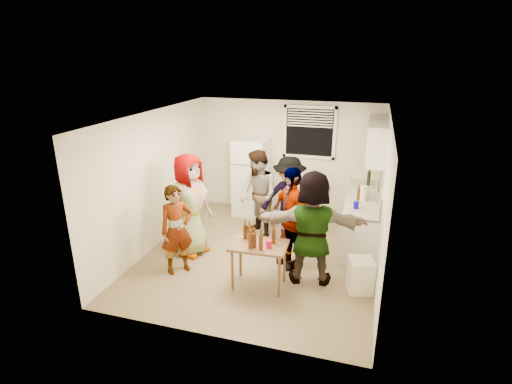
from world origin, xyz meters
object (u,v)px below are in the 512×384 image
(wine_bottle, at_px, (368,185))
(guest_back_right, at_px, (288,240))
(beer_bottle_counter, at_px, (358,200))
(refrigerator, at_px, (251,177))
(guest_back_left, at_px, (258,236))
(kettle, at_px, (361,196))
(guest_orange, at_px, (309,280))
(serving_table, at_px, (259,286))
(guest_grey, at_px, (193,252))
(guest_stripe, at_px, (180,270))
(guest_black, at_px, (290,264))
(beer_bottle_table, at_px, (249,240))
(blue_cup, at_px, (356,208))
(trash_bin, at_px, (360,276))
(red_cup, at_px, (269,247))

(wine_bottle, relative_size, guest_back_right, 0.17)
(beer_bottle_counter, bearing_deg, wine_bottle, 81.09)
(refrigerator, distance_m, guest_back_left, 1.49)
(refrigerator, relative_size, wine_bottle, 6.04)
(kettle, distance_m, guest_orange, 2.05)
(serving_table, bearing_deg, guest_grey, 153.92)
(refrigerator, distance_m, wine_bottle, 2.50)
(guest_back_right, distance_m, guest_orange, 1.47)
(guest_stripe, relative_size, guest_black, 0.86)
(kettle, distance_m, guest_black, 1.91)
(kettle, height_order, serving_table, kettle)
(beer_bottle_table, distance_m, guest_back_right, 1.78)
(refrigerator, distance_m, guest_grey, 2.32)
(guest_stripe, distance_m, guest_back_left, 1.87)
(kettle, distance_m, guest_back_right, 1.63)
(serving_table, distance_m, beer_bottle_table, 0.75)
(blue_cup, height_order, guest_back_left, blue_cup)
(blue_cup, relative_size, guest_grey, 0.07)
(blue_cup, height_order, trash_bin, blue_cup)
(guest_grey, xyz_separation_m, guest_back_right, (1.57, 0.99, 0.00))
(beer_bottle_table, bearing_deg, guest_stripe, -178.15)
(serving_table, bearing_deg, beer_bottle_table, 150.36)
(wine_bottle, height_order, blue_cup, wine_bottle)
(beer_bottle_counter, bearing_deg, kettle, 77.97)
(guest_stripe, bearing_deg, red_cup, -52.18)
(guest_grey, relative_size, guest_back_right, 1.11)
(blue_cup, distance_m, guest_grey, 3.04)
(kettle, distance_m, trash_bin, 1.90)
(serving_table, bearing_deg, red_cup, -17.25)
(serving_table, distance_m, guest_back_right, 1.71)
(guest_orange, bearing_deg, guest_grey, -17.15)
(blue_cup, xyz_separation_m, red_cup, (-1.16, -1.50, -0.18))
(red_cup, distance_m, guest_black, 1.13)
(guest_grey, xyz_separation_m, guest_stripe, (0.07, -0.66, 0.00))
(wine_bottle, bearing_deg, guest_grey, -144.68)
(blue_cup, bearing_deg, guest_stripe, -153.16)
(guest_grey, bearing_deg, guest_orange, -80.67)
(blue_cup, height_order, guest_black, blue_cup)
(beer_bottle_table, bearing_deg, kettle, 51.72)
(red_cup, bearing_deg, guest_back_right, 92.62)
(blue_cup, bearing_deg, trash_bin, -80.63)
(kettle, xyz_separation_m, guest_stripe, (-2.80, -2.04, -0.90))
(wine_bottle, xyz_separation_m, guest_stripe, (-2.90, -2.76, -0.90))
(wine_bottle, bearing_deg, serving_table, -117.89)
(beer_bottle_counter, relative_size, guest_back_left, 0.13)
(beer_bottle_table, height_order, guest_back_left, beer_bottle_table)
(refrigerator, distance_m, guest_orange, 3.12)
(guest_back_right, relative_size, guest_black, 0.96)
(red_cup, height_order, guest_orange, red_cup)
(kettle, height_order, wine_bottle, wine_bottle)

